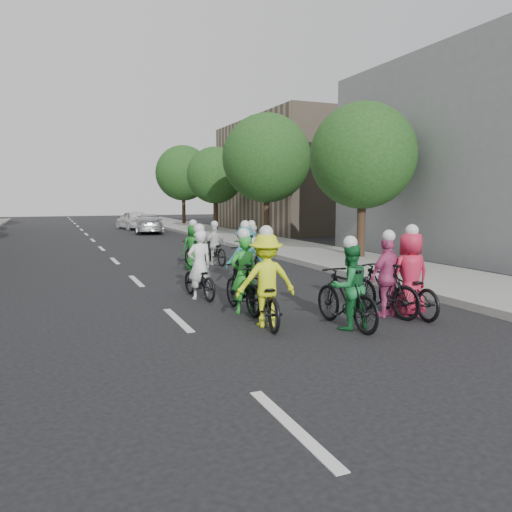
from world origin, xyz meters
TOP-DOWN VIEW (x-y plane):
  - ground at (0.00, 0.00)m, footprint 120.00×120.00m
  - sidewalk_right at (8.00, 10.00)m, footprint 4.00×80.00m
  - curb_right at (6.05, 10.00)m, footprint 0.18×80.00m
  - bldg_se at (16.00, 24.00)m, footprint 10.00×14.00m
  - tree_r_0 at (8.80, 6.60)m, footprint 4.00×4.00m
  - tree_r_1 at (8.80, 15.60)m, footprint 4.80×4.80m
  - tree_r_2 at (8.80, 24.60)m, footprint 4.00×4.00m
  - tree_r_3 at (8.80, 33.60)m, footprint 4.80×4.80m
  - cyclist_0 at (1.00, 1.94)m, footprint 0.83×1.80m
  - cyclist_1 at (2.75, -1.80)m, footprint 0.80×1.91m
  - cyclist_2 at (1.43, -1.02)m, footprint 1.22×2.04m
  - cyclist_3 at (4.00, -1.27)m, footprint 1.01×1.89m
  - cyclist_4 at (4.44, -1.43)m, footprint 0.87×1.99m
  - cyclist_5 at (1.43, 0.14)m, footprint 0.61×1.78m
  - cyclist_6 at (3.83, 5.62)m, footprint 0.91×1.94m
  - cyclist_7 at (2.55, 2.89)m, footprint 1.13×1.91m
  - cyclist_8 at (3.21, 7.61)m, footprint 0.88×1.94m
  - cyclist_9 at (2.13, 6.56)m, footprint 0.77×1.71m
  - follow_car_lead at (4.02, 24.45)m, footprint 2.52×4.71m
  - follow_car_trail at (3.69, 29.12)m, footprint 2.34×4.42m

SIDE VIEW (x-z plane):
  - ground at x=0.00m, z-range 0.00..0.00m
  - sidewalk_right at x=8.00m, z-range 0.00..0.15m
  - curb_right at x=6.05m, z-range 0.00..0.18m
  - cyclist_8 at x=3.21m, z-range -0.23..1.35m
  - cyclist_0 at x=1.00m, z-range -0.32..1.48m
  - cyclist_6 at x=3.83m, z-range -0.24..1.43m
  - cyclist_9 at x=2.13m, z-range -0.22..1.47m
  - cyclist_5 at x=1.43m, z-range -0.27..1.52m
  - follow_car_lead at x=4.02m, z-range 0.00..1.30m
  - cyclist_4 at x=4.44m, z-range -0.29..1.59m
  - cyclist_3 at x=4.00m, z-range -0.23..1.54m
  - cyclist_1 at x=2.75m, z-range -0.20..1.52m
  - cyclist_2 at x=1.43m, z-range -0.25..1.64m
  - cyclist_7 at x=2.55m, z-range -0.20..1.60m
  - follow_car_trail at x=3.69m, z-range 0.00..1.43m
  - tree_r_0 at x=8.80m, z-range 0.98..6.95m
  - tree_r_2 at x=8.80m, z-range 0.98..6.95m
  - bldg_se at x=16.00m, z-range 0.00..8.00m
  - tree_r_1 at x=8.80m, z-range 1.05..7.98m
  - tree_r_3 at x=8.80m, z-range 1.05..7.98m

